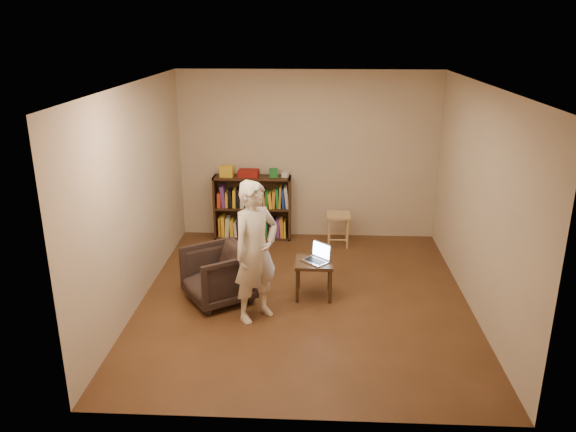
{
  "coord_description": "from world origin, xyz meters",
  "views": [
    {
      "loc": [
        0.11,
        -6.25,
        3.23
      ],
      "look_at": [
        -0.22,
        0.35,
        0.96
      ],
      "focal_mm": 35.0,
      "sensor_mm": 36.0,
      "label": 1
    }
  ],
  "objects_px": {
    "side_table": "(314,267)",
    "laptop": "(318,257)",
    "bookshelf": "(253,211)",
    "stool": "(338,220)",
    "person": "(256,252)",
    "armchair": "(218,275)"
  },
  "relations": [
    {
      "from": "armchair",
      "to": "person",
      "type": "distance_m",
      "value": 0.81
    },
    {
      "from": "laptop",
      "to": "person",
      "type": "relative_size",
      "value": 0.23
    },
    {
      "from": "stool",
      "to": "armchair",
      "type": "relative_size",
      "value": 0.68
    },
    {
      "from": "bookshelf",
      "to": "side_table",
      "type": "height_order",
      "value": "bookshelf"
    },
    {
      "from": "side_table",
      "to": "laptop",
      "type": "relative_size",
      "value": 1.23
    },
    {
      "from": "armchair",
      "to": "laptop",
      "type": "xyz_separation_m",
      "value": [
        1.21,
        0.19,
        0.19
      ]
    },
    {
      "from": "laptop",
      "to": "side_table",
      "type": "bearing_deg",
      "value": -128.52
    },
    {
      "from": "bookshelf",
      "to": "side_table",
      "type": "xyz_separation_m",
      "value": [
        0.98,
        -1.99,
        -0.05
      ]
    },
    {
      "from": "armchair",
      "to": "laptop",
      "type": "height_order",
      "value": "laptop"
    },
    {
      "from": "stool",
      "to": "laptop",
      "type": "bearing_deg",
      "value": -100.51
    },
    {
      "from": "stool",
      "to": "person",
      "type": "height_order",
      "value": "person"
    },
    {
      "from": "side_table",
      "to": "laptop",
      "type": "distance_m",
      "value": 0.14
    },
    {
      "from": "bookshelf",
      "to": "stool",
      "type": "bearing_deg",
      "value": -11.96
    },
    {
      "from": "stool",
      "to": "laptop",
      "type": "xyz_separation_m",
      "value": [
        -0.32,
        -1.7,
        0.12
      ]
    },
    {
      "from": "stool",
      "to": "bookshelf",
      "type": "bearing_deg",
      "value": 168.04
    },
    {
      "from": "stool",
      "to": "armchair",
      "type": "distance_m",
      "value": 2.43
    },
    {
      "from": "side_table",
      "to": "laptop",
      "type": "xyz_separation_m",
      "value": [
        0.04,
        0.01,
        0.14
      ]
    },
    {
      "from": "stool",
      "to": "person",
      "type": "xyz_separation_m",
      "value": [
        -1.02,
        -2.29,
        0.41
      ]
    },
    {
      "from": "stool",
      "to": "person",
      "type": "relative_size",
      "value": 0.31
    },
    {
      "from": "bookshelf",
      "to": "stool",
      "type": "relative_size",
      "value": 2.37
    },
    {
      "from": "armchair",
      "to": "laptop",
      "type": "bearing_deg",
      "value": 64.86
    },
    {
      "from": "side_table",
      "to": "person",
      "type": "xyz_separation_m",
      "value": [
        -0.66,
        -0.58,
        0.43
      ]
    }
  ]
}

